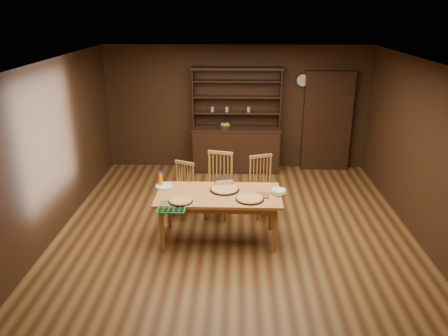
{
  "coord_description": "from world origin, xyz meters",
  "views": [
    {
      "loc": [
        0.02,
        -6.08,
        3.33
      ],
      "look_at": [
        -0.18,
        0.4,
        0.91
      ],
      "focal_mm": 35.0,
      "sensor_mm": 36.0,
      "label": 1
    }
  ],
  "objects_px": {
    "juice_bottle": "(160,179)",
    "chair_center": "(219,182)",
    "china_hutch": "(236,143)",
    "chair_left": "(183,187)",
    "dining_table": "(219,199)",
    "chair_right": "(262,184)"
  },
  "relations": [
    {
      "from": "dining_table",
      "to": "chair_left",
      "type": "bearing_deg",
      "value": 127.12
    },
    {
      "from": "china_hutch",
      "to": "chair_left",
      "type": "xyz_separation_m",
      "value": [
        -0.88,
        -2.15,
        -0.11
      ]
    },
    {
      "from": "china_hutch",
      "to": "dining_table",
      "type": "height_order",
      "value": "china_hutch"
    },
    {
      "from": "china_hutch",
      "to": "chair_left",
      "type": "height_order",
      "value": "china_hutch"
    },
    {
      "from": "chair_left",
      "to": "juice_bottle",
      "type": "relative_size",
      "value": 4.13
    },
    {
      "from": "chair_left",
      "to": "juice_bottle",
      "type": "distance_m",
      "value": 0.72
    },
    {
      "from": "dining_table",
      "to": "juice_bottle",
      "type": "xyz_separation_m",
      "value": [
        -0.9,
        0.29,
        0.19
      ]
    },
    {
      "from": "china_hutch",
      "to": "dining_table",
      "type": "relative_size",
      "value": 1.2
    },
    {
      "from": "chair_right",
      "to": "juice_bottle",
      "type": "bearing_deg",
      "value": -178.18
    },
    {
      "from": "dining_table",
      "to": "china_hutch",
      "type": "bearing_deg",
      "value": 85.38
    },
    {
      "from": "chair_center",
      "to": "chair_right",
      "type": "bearing_deg",
      "value": 18.53
    },
    {
      "from": "chair_center",
      "to": "juice_bottle",
      "type": "height_order",
      "value": "chair_center"
    },
    {
      "from": "dining_table",
      "to": "chair_center",
      "type": "xyz_separation_m",
      "value": [
        -0.03,
        0.85,
        -0.08
      ]
    },
    {
      "from": "chair_right",
      "to": "juice_bottle",
      "type": "distance_m",
      "value": 1.73
    },
    {
      "from": "dining_table",
      "to": "chair_right",
      "type": "bearing_deg",
      "value": 52.69
    },
    {
      "from": "china_hutch",
      "to": "chair_center",
      "type": "xyz_separation_m",
      "value": [
        -0.28,
        -2.15,
        -0.01
      ]
    },
    {
      "from": "china_hutch",
      "to": "chair_left",
      "type": "distance_m",
      "value": 2.32
    },
    {
      "from": "juice_bottle",
      "to": "chair_center",
      "type": "bearing_deg",
      "value": 32.5
    },
    {
      "from": "chair_left",
      "to": "chair_right",
      "type": "xyz_separation_m",
      "value": [
        1.33,
        0.06,
        0.06
      ]
    },
    {
      "from": "china_hutch",
      "to": "dining_table",
      "type": "xyz_separation_m",
      "value": [
        -0.24,
        -2.99,
        0.07
      ]
    },
    {
      "from": "chair_center",
      "to": "chair_right",
      "type": "relative_size",
      "value": 1.07
    },
    {
      "from": "chair_center",
      "to": "juice_bottle",
      "type": "xyz_separation_m",
      "value": [
        -0.87,
        -0.55,
        0.27
      ]
    }
  ]
}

